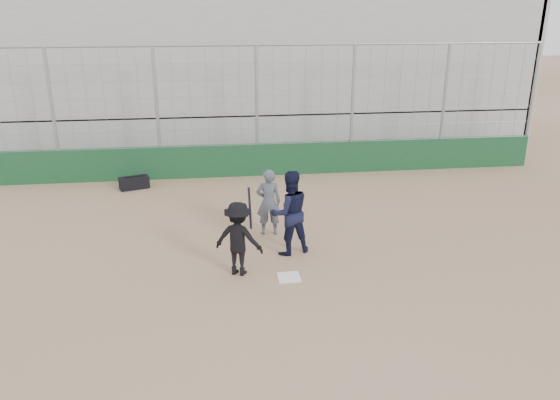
{
  "coord_description": "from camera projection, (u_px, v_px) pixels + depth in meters",
  "views": [
    {
      "loc": [
        -1.41,
        -9.6,
        5.17
      ],
      "look_at": [
        0.0,
        1.4,
        1.15
      ],
      "focal_mm": 35.0,
      "sensor_mm": 36.0,
      "label": 1
    }
  ],
  "objects": [
    {
      "name": "ground",
      "position": [
        289.0,
        278.0,
        10.88
      ],
      "size": [
        90.0,
        90.0,
        0.0
      ],
      "primitive_type": "plane",
      "color": "brown",
      "rests_on": "ground"
    },
    {
      "name": "home_plate",
      "position": [
        289.0,
        277.0,
        10.88
      ],
      "size": [
        0.44,
        0.44,
        0.02
      ],
      "primitive_type": "cube",
      "color": "white",
      "rests_on": "ground"
    },
    {
      "name": "backstop",
      "position": [
        257.0,
        146.0,
        17.09
      ],
      "size": [
        18.1,
        0.25,
        4.04
      ],
      "color": "#11371D",
      "rests_on": "ground"
    },
    {
      "name": "bleachers",
      "position": [
        245.0,
        65.0,
        21.03
      ],
      "size": [
        20.25,
        6.7,
        6.98
      ],
      "color": "gray",
      "rests_on": "ground"
    },
    {
      "name": "batter_at_plate",
      "position": [
        239.0,
        239.0,
        10.82
      ],
      "size": [
        1.13,
        0.91,
        1.7
      ],
      "color": "black",
      "rests_on": "ground"
    },
    {
      "name": "catcher_crouched",
      "position": [
        290.0,
        227.0,
        11.74
      ],
      "size": [
        1.09,
        0.95,
        1.26
      ],
      "color": "black",
      "rests_on": "ground"
    },
    {
      "name": "umpire",
      "position": [
        269.0,
        205.0,
        12.72
      ],
      "size": [
        0.6,
        0.41,
        1.44
      ],
      "primitive_type": "imported",
      "rotation": [
        0.0,
        0.0,
        3.09
      ],
      "color": "#444956",
      "rests_on": "ground"
    },
    {
      "name": "equipment_bag",
      "position": [
        134.0,
        183.0,
        16.05
      ],
      "size": [
        0.91,
        0.61,
        0.4
      ],
      "color": "black",
      "rests_on": "ground"
    }
  ]
}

